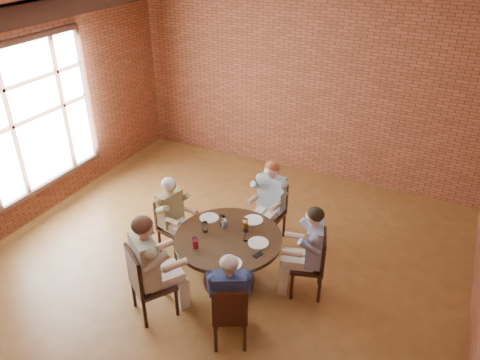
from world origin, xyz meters
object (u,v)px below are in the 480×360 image
at_px(diner_a, 308,252).
at_px(diner_e, 230,300).
at_px(diner_d, 151,266).
at_px(chair_e, 230,313).
at_px(chair_b, 272,209).
at_px(smartphone, 258,255).
at_px(diner_b, 269,203).
at_px(diner_c, 173,218).
at_px(chair_a, 314,262).
at_px(dining_table, 228,251).
at_px(chair_c, 171,224).
at_px(chair_d, 145,281).

distance_m(diner_a, diner_e, 1.27).
height_order(diner_d, chair_e, diner_d).
height_order(chair_b, smartphone, chair_b).
relative_size(diner_b, smartphone, 10.17).
height_order(diner_a, diner_d, diner_d).
relative_size(diner_a, diner_c, 1.05).
bearing_deg(chair_a, diner_a, -90.00).
distance_m(chair_a, diner_a, 0.17).
relative_size(dining_table, chair_e, 1.55).
bearing_deg(diner_a, chair_c, -105.36).
bearing_deg(diner_e, diner_b, -107.60).
relative_size(diner_a, diner_e, 1.04).
relative_size(chair_b, diner_d, 0.65).
distance_m(chair_d, diner_e, 1.10).
distance_m(chair_d, diner_d, 0.20).
bearing_deg(dining_table, diner_d, -123.86).
relative_size(diner_a, diner_b, 1.00).
bearing_deg(diner_a, smartphone, -63.27).
bearing_deg(diner_a, diner_b, -150.35).
bearing_deg(diner_d, dining_table, -90.00).
relative_size(chair_c, smartphone, 6.93).
relative_size(chair_e, smartphone, 7.00).
relative_size(diner_a, chair_d, 1.32).
relative_size(dining_table, diner_b, 1.07).
bearing_deg(diner_e, chair_b, -108.16).
bearing_deg(diner_c, chair_c, 90.00).
relative_size(diner_d, diner_e, 1.13).
bearing_deg(chair_e, diner_a, -139.55).
xyz_separation_m(chair_a, diner_b, (-0.97, 0.82, 0.15)).
relative_size(chair_b, chair_c, 1.04).
bearing_deg(diner_d, diner_b, -74.52).
distance_m(diner_e, smartphone, 0.71).
xyz_separation_m(diner_a, chair_d, (-1.61, -1.24, -0.12)).
xyz_separation_m(chair_b, chair_c, (-1.15, -0.98, -0.02)).
distance_m(diner_a, diner_c, 1.97).
distance_m(diner_b, diner_d, 2.11).
bearing_deg(chair_b, chair_d, -104.16).
bearing_deg(diner_d, chair_a, -110.26).
bearing_deg(smartphone, diner_b, 128.53).
bearing_deg(chair_a, chair_b, -150.02).
xyz_separation_m(diner_b, diner_e, (0.38, -2.00, -0.02)).
bearing_deg(chair_d, chair_b, -74.68).
height_order(diner_b, diner_e, diner_b).
distance_m(dining_table, smartphone, 0.57).
height_order(chair_a, diner_c, diner_c).
relative_size(diner_d, chair_e, 1.59).
bearing_deg(diner_d, diner_e, -146.33).
bearing_deg(diner_c, diner_d, -146.35).
distance_m(dining_table, chair_d, 1.13).
relative_size(chair_a, chair_c, 1.04).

